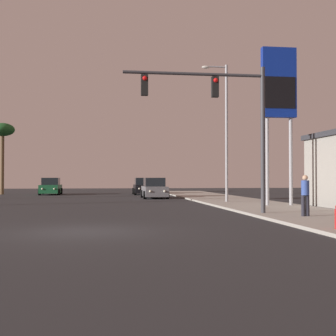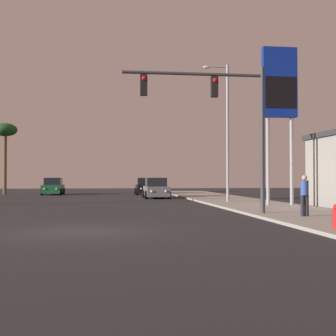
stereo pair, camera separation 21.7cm
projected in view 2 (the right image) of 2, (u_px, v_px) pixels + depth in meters
The scene contains 11 objects.
ground_plane at pixel (81, 231), 14.59m from camera, with size 120.00×120.00×0.00m, color #28282B.
sidewalk_right at pixel (266, 207), 25.72m from camera, with size 5.00×60.00×0.12m.
car_grey at pixel (156, 189), 38.33m from camera, with size 2.04×4.31×1.68m.
car_green at pixel (53, 187), 46.44m from camera, with size 2.04×4.32×1.68m.
car_black at pixel (145, 187), 46.95m from camera, with size 2.04×4.32×1.68m.
traffic_light_mast at pixel (224, 110), 20.55m from camera, with size 6.32×0.36×6.50m.
street_lamp at pixel (226, 125), 30.63m from camera, with size 1.74×0.24×9.00m.
gas_station_sign at pixel (279, 91), 26.62m from camera, with size 2.00×0.42×9.00m.
fire_hydrant at pixel (336, 217), 14.13m from camera, with size 0.24×0.34×0.76m.
pedestrian_on_sidewalk at pixel (305, 194), 18.92m from camera, with size 0.34×0.32×1.67m.
palm_tree_far at pixel (5, 133), 47.24m from camera, with size 2.40×2.40×7.20m.
Camera 2 is at (0.85, -14.86, 1.68)m, focal length 50.00 mm.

